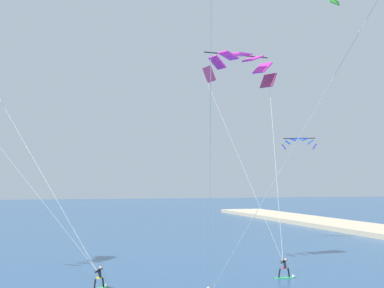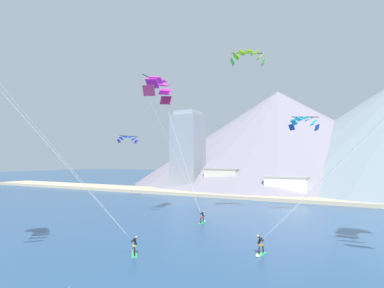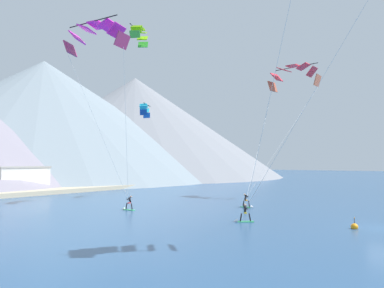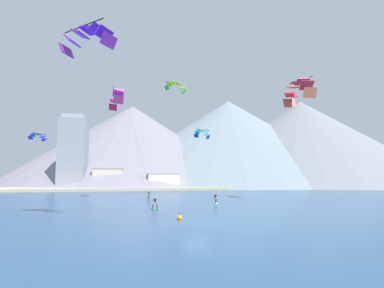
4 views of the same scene
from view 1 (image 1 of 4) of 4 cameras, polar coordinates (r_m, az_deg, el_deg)
name	(u,v)px [view 1 (image 1 of 4)]	position (r m, az deg, el deg)	size (l,w,h in m)	color
kitesurfer_near_lead	(102,282)	(38.53, -9.62, -14.33)	(1.41, 1.60, 1.65)	#33B266
kitesurfer_mid_center	(287,272)	(42.66, 10.09, -13.32)	(0.64, 1.76, 1.62)	#33B266
parafoil_kite_mid_center	(240,65)	(47.93, 5.19, 8.34)	(7.25, 7.06, 17.54)	#9E2D5D
parafoil_kite_distant_low_drift	(299,142)	(68.44, 11.36, 0.21)	(2.74, 4.35, 1.45)	#4228A9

